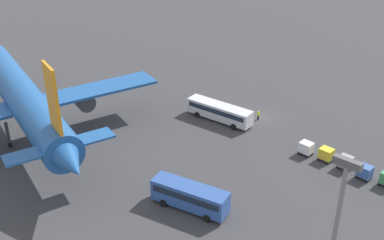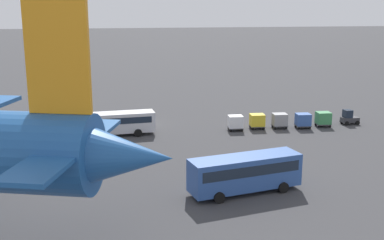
# 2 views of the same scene
# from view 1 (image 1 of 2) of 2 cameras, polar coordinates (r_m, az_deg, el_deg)

# --- Properties ---
(ground_plane) EXTENTS (600.00, 600.00, 0.00)m
(ground_plane) POSITION_cam_1_polar(r_m,az_deg,el_deg) (85.68, 8.12, 0.27)
(ground_plane) COLOR #38383A
(airplane) EXTENTS (49.79, 42.86, 18.51)m
(airplane) POSITION_cam_1_polar(r_m,az_deg,el_deg) (80.10, -19.35, 2.41)
(airplane) COLOR #1E5193
(airplane) RESTS_ON ground
(shuttle_bus_near) EXTENTS (12.29, 3.66, 3.00)m
(shuttle_bus_near) POSITION_cam_1_polar(r_m,az_deg,el_deg) (83.32, 3.28, 1.09)
(shuttle_bus_near) COLOR silver
(shuttle_bus_near) RESTS_ON ground
(shuttle_bus_far) EXTENTS (10.61, 4.75, 3.39)m
(shuttle_bus_far) POSITION_cam_1_polar(r_m,az_deg,el_deg) (62.22, -0.25, -8.90)
(shuttle_bus_far) COLOR #2D5199
(shuttle_bus_far) RESTS_ON ground
(worker_person) EXTENTS (0.38, 0.38, 1.74)m
(worker_person) POSITION_cam_1_polar(r_m,az_deg,el_deg) (84.57, 7.86, 0.57)
(worker_person) COLOR #1E1E2D
(worker_person) RESTS_ON ground
(cargo_cart_blue) EXTENTS (2.10, 1.80, 2.06)m
(cargo_cart_blue) POSITION_cam_1_polar(r_m,az_deg,el_deg) (72.36, 19.80, -5.76)
(cargo_cart_blue) COLOR #38383D
(cargo_cart_blue) RESTS_ON ground
(cargo_cart_grey) EXTENTS (2.10, 1.80, 2.06)m
(cargo_cart_grey) POSITION_cam_1_polar(r_m,az_deg,el_deg) (73.68, 17.74, -4.74)
(cargo_cart_grey) COLOR #38383D
(cargo_cart_grey) RESTS_ON ground
(cargo_cart_yellow) EXTENTS (2.10, 1.80, 2.06)m
(cargo_cart_yellow) POSITION_cam_1_polar(r_m,az_deg,el_deg) (74.81, 15.63, -3.88)
(cargo_cart_yellow) COLOR #38383D
(cargo_cart_yellow) RESTS_ON ground
(cargo_cart_white) EXTENTS (2.10, 1.80, 2.06)m
(cargo_cart_white) POSITION_cam_1_polar(r_m,az_deg,el_deg) (75.62, 13.38, -3.21)
(cargo_cart_white) COLOR #38383D
(cargo_cart_white) RESTS_ON ground
(light_pole) EXTENTS (2.80, 0.70, 15.25)m
(light_pole) POSITION_cam_1_polar(r_m,az_deg,el_deg) (50.05, 17.07, -10.00)
(light_pole) COLOR slate
(light_pole) RESTS_ON ground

